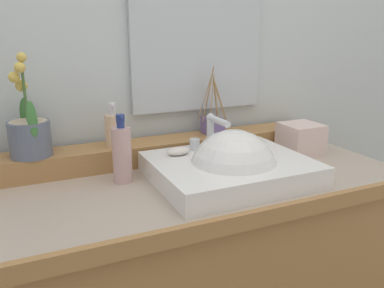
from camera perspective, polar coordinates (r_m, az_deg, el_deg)
The scene contains 10 objects.
wall_back at distance 1.45m, azimuth -9.53°, elevation 15.85°, with size 3.24×0.20×2.60m, color silver.
back_ledge at distance 1.33m, azimuth -6.69°, elevation -1.11°, with size 1.37×0.13×0.07m, color #A57542.
sink_basin at distance 1.17m, azimuth 5.78°, elevation -4.02°, with size 0.45×0.37×0.28m.
soap_bar at distance 1.20m, azimuth -2.04°, elevation -1.04°, with size 0.07×0.04×0.02m, color silver.
potted_plant at distance 1.24m, azimuth -22.45°, elevation 1.53°, with size 0.12×0.13×0.30m.
soap_dispenser at distance 1.27m, azimuth -11.29°, elevation 2.09°, with size 0.05×0.06×0.14m.
reed_diffuser at distance 1.41m, azimuth 3.02°, elevation 2.88°, with size 0.10×0.12×0.24m.
lotion_bottle at distance 1.15m, azimuth -10.08°, elevation -1.35°, with size 0.05×0.06×0.20m.
tissue_box at distance 1.46m, azimuth 15.40°, elevation 0.72°, with size 0.13×0.13×0.11m, color beige.
mirror at distance 1.42m, azimuth 0.93°, elevation 14.58°, with size 0.50×0.02×0.48m, color silver.
Camera 1 is at (-0.38, -1.01, 1.30)m, focal length 36.93 mm.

